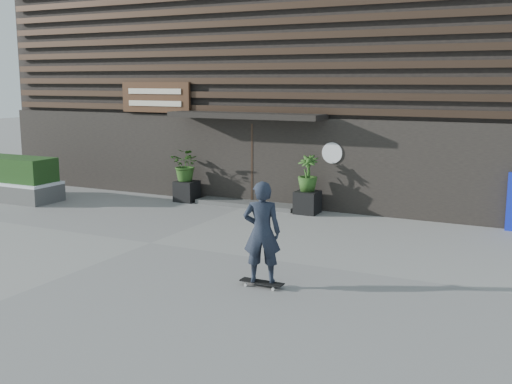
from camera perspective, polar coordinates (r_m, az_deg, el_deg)
The scene contains 11 objects.
ground at distance 13.80m, azimuth -9.63°, elevation -4.63°, with size 80.00×80.00×0.00m, color gray.
entrance_step at distance 17.61m, azimuth -0.79°, elevation -1.08°, with size 3.00×0.80×0.12m, color #4A4A48.
planter_pot_left at distance 18.33m, azimuth -6.36°, elevation 0.08°, with size 0.60×0.60×0.60m, color black.
bamboo_left at distance 18.21m, azimuth -6.40°, elevation 2.49°, with size 0.86×0.75×0.96m, color #2D591E.
planter_pot_right at distance 16.60m, azimuth 4.73°, elevation -0.95°, with size 0.60×0.60×0.60m, color black.
bamboo_right at distance 16.47m, azimuth 4.76°, elevation 1.71°, with size 0.54×0.54×0.96m, color #2D591E.
raised_bed at distance 20.07m, azimuth -21.85°, elevation 0.13°, with size 3.50×1.20×0.50m, color #4D4D4A.
snow_layer at distance 20.02m, azimuth -21.91°, elevation 0.95°, with size 3.50×1.20×0.08m, color white.
hedge at distance 19.97m, azimuth -21.98°, elevation 2.05°, with size 3.30×1.00×0.70m, color #1B3C16.
building at distance 22.17m, azimuth 5.70°, elevation 11.39°, with size 18.00×11.00×8.00m.
skateboarder at distance 10.53m, azimuth 0.54°, elevation -3.72°, with size 0.78×0.62×1.84m.
Camera 1 is at (7.95, -10.73, 3.48)m, focal length 43.67 mm.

